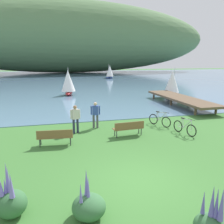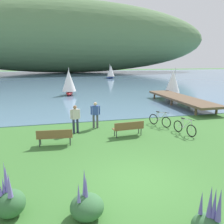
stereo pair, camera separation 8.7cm
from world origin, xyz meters
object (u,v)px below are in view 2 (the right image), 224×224
(bicycle_beside_path, at_px, (185,128))
(sailboat_nearest_to_shore, at_px, (173,83))
(person_on_the_grass, at_px, (75,117))
(sailboat_mid_bay, at_px, (111,72))
(park_bench_near_camera, at_px, (128,127))
(bicycle_leaning_near_bench, at_px, (160,120))
(park_bench_further_along, at_px, (55,136))
(sailboat_toward_hillside, at_px, (69,82))
(person_at_shoreline, at_px, (95,113))

(bicycle_beside_path, height_order, sailboat_nearest_to_shore, sailboat_nearest_to_shore)
(person_on_the_grass, distance_m, sailboat_mid_bay, 41.07)
(park_bench_near_camera, bearing_deg, bicycle_leaning_near_bench, 29.26)
(park_bench_further_along, xyz_separation_m, person_on_the_grass, (1.21, 1.83, 0.46))
(park_bench_near_camera, bearing_deg, person_on_the_grass, 155.87)
(bicycle_beside_path, bearing_deg, person_on_the_grass, 164.18)
(bicycle_beside_path, xyz_separation_m, sailboat_nearest_to_shore, (6.62, 13.73, 1.23))
(park_bench_further_along, xyz_separation_m, bicycle_leaning_near_bench, (6.83, 2.03, -0.12))
(bicycle_beside_path, relative_size, person_on_the_grass, 1.01)
(park_bench_near_camera, xyz_separation_m, sailboat_mid_bay, (8.62, 40.72, 1.13))
(park_bench_near_camera, distance_m, sailboat_nearest_to_shore, 16.62)
(bicycle_leaning_near_bench, relative_size, sailboat_mid_bay, 0.47)
(bicycle_leaning_near_bench, bearing_deg, sailboat_toward_hillside, 108.91)
(sailboat_nearest_to_shore, distance_m, sailboat_mid_bay, 27.49)
(person_on_the_grass, bearing_deg, bicycle_leaning_near_bench, 1.98)
(park_bench_near_camera, distance_m, park_bench_further_along, 4.17)
(person_at_shoreline, height_order, sailboat_nearest_to_shore, sailboat_nearest_to_shore)
(bicycle_leaning_near_bench, bearing_deg, person_on_the_grass, -178.02)
(bicycle_leaning_near_bench, bearing_deg, sailboat_nearest_to_shore, 58.23)
(person_at_shoreline, xyz_separation_m, person_on_the_grass, (-1.34, -0.74, 0.00))
(bicycle_leaning_near_bench, xyz_separation_m, bicycle_beside_path, (0.66, -1.97, 0.00))
(sailboat_mid_bay, bearing_deg, park_bench_further_along, -107.19)
(park_bench_further_along, bearing_deg, bicycle_leaning_near_bench, 16.53)
(bicycle_beside_path, relative_size, sailboat_toward_hillside, 0.51)
(sailboat_nearest_to_shore, relative_size, sailboat_mid_bay, 0.99)
(sailboat_nearest_to_shore, bearing_deg, person_on_the_grass, -137.18)
(person_on_the_grass, bearing_deg, sailboat_nearest_to_shore, 42.82)
(person_on_the_grass, bearing_deg, sailboat_toward_hillside, 88.22)
(park_bench_near_camera, relative_size, sailboat_nearest_to_shore, 0.54)
(bicycle_beside_path, bearing_deg, park_bench_further_along, -179.59)
(sailboat_toward_hillside, bearing_deg, park_bench_further_along, -95.64)
(person_on_the_grass, xyz_separation_m, sailboat_mid_bay, (11.55, 39.41, 0.67))
(sailboat_nearest_to_shore, height_order, sailboat_mid_bay, sailboat_mid_bay)
(bicycle_leaning_near_bench, distance_m, sailboat_toward_hillside, 15.92)
(park_bench_further_along, distance_m, person_on_the_grass, 2.24)
(person_on_the_grass, height_order, sailboat_nearest_to_shore, sailboat_nearest_to_shore)
(park_bench_further_along, bearing_deg, sailboat_mid_bay, 72.81)
(park_bench_further_along, distance_m, sailboat_toward_hillside, 17.16)
(sailboat_toward_hillside, bearing_deg, bicycle_beside_path, -71.13)
(park_bench_further_along, xyz_separation_m, sailboat_toward_hillside, (1.68, 17.04, 1.12))
(park_bench_near_camera, bearing_deg, person_at_shoreline, 127.64)
(person_at_shoreline, bearing_deg, sailboat_mid_bay, 75.22)
(park_bench_near_camera, bearing_deg, bicycle_beside_path, -7.94)
(park_bench_further_along, relative_size, sailboat_nearest_to_shore, 0.54)
(person_on_the_grass, bearing_deg, bicycle_beside_path, -15.82)
(park_bench_further_along, xyz_separation_m, sailboat_nearest_to_shore, (14.11, 13.78, 1.11))
(park_bench_near_camera, bearing_deg, sailboat_mid_bay, 78.05)
(bicycle_beside_path, bearing_deg, sailboat_nearest_to_shore, 64.26)
(bicycle_leaning_near_bench, bearing_deg, park_bench_further_along, -163.47)
(bicycle_beside_path, height_order, person_on_the_grass, person_on_the_grass)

